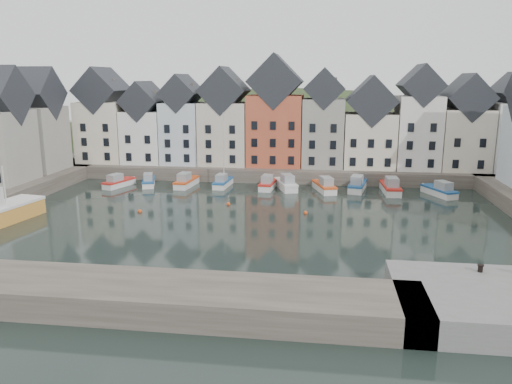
# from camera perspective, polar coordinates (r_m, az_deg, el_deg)

# --- Properties ---
(ground) EXTENTS (260.00, 260.00, 0.00)m
(ground) POSITION_cam_1_polar(r_m,az_deg,el_deg) (56.01, -0.67, -3.66)
(ground) COLOR black
(ground) RESTS_ON ground
(far_quay) EXTENTS (90.00, 16.00, 2.00)m
(far_quay) POSITION_cam_1_polar(r_m,az_deg,el_deg) (84.82, 2.27, 2.72)
(far_quay) COLOR #463D35
(far_quay) RESTS_ON ground
(near_wall) EXTENTS (50.00, 6.00, 2.00)m
(near_wall) POSITION_cam_1_polar(r_m,az_deg,el_deg) (38.86, -20.72, -10.62)
(near_wall) COLOR #463D35
(near_wall) RESTS_ON ground
(hillside) EXTENTS (153.60, 70.40, 64.00)m
(hillside) POSITION_cam_1_polar(r_m,az_deg,el_deg) (114.53, 3.45, -4.37)
(hillside) COLOR #29361B
(hillside) RESTS_ON ground
(far_terrace) EXTENTS (72.37, 8.16, 17.78)m
(far_terrace) POSITION_cam_1_polar(r_m,az_deg,el_deg) (81.56, 4.46, 7.87)
(far_terrace) COLOR beige
(far_terrace) RESTS_ON far_quay
(left_terrace) EXTENTS (7.65, 17.00, 15.69)m
(left_terrace) POSITION_cam_1_polar(r_m,az_deg,el_deg) (80.06, -25.72, 6.55)
(left_terrace) COLOR gray
(left_terrace) RESTS_ON left_quay
(mooring_buoys) EXTENTS (20.50, 5.50, 0.50)m
(mooring_buoys) POSITION_cam_1_polar(r_m,az_deg,el_deg) (61.70, -3.63, -1.98)
(mooring_buoys) COLOR #D44918
(mooring_buoys) RESTS_ON ground
(boat_a) EXTENTS (3.50, 6.11, 2.24)m
(boat_a) POSITION_cam_1_polar(r_m,az_deg,el_deg) (77.69, -15.45, 1.06)
(boat_a) COLOR silver
(boat_a) RESTS_ON ground
(boat_b) EXTENTS (3.37, 5.94, 2.18)m
(boat_b) POSITION_cam_1_polar(r_m,az_deg,el_deg) (77.47, -12.17, 1.20)
(boat_b) COLOR silver
(boat_b) RESTS_ON ground
(boat_c) EXTENTS (2.53, 6.49, 2.43)m
(boat_c) POSITION_cam_1_polar(r_m,az_deg,el_deg) (75.78, -7.99, 1.16)
(boat_c) COLOR silver
(boat_c) RESTS_ON ground
(boat_d) EXTENTS (2.21, 5.96, 11.19)m
(boat_d) POSITION_cam_1_polar(r_m,az_deg,el_deg) (75.06, -3.82, 1.15)
(boat_d) COLOR silver
(boat_d) RESTS_ON ground
(boat_e) EXTENTS (2.45, 6.27, 2.35)m
(boat_e) POSITION_cam_1_polar(r_m,az_deg,el_deg) (73.74, 1.40, 0.94)
(boat_e) COLOR silver
(boat_e) RESTS_ON ground
(boat_f) EXTENTS (4.11, 6.92, 2.54)m
(boat_f) POSITION_cam_1_polar(r_m,az_deg,el_deg) (73.47, 3.46, 0.92)
(boat_f) COLOR silver
(boat_f) RESTS_ON ground
(boat_g) EXTENTS (3.77, 6.71, 2.46)m
(boat_g) POSITION_cam_1_polar(r_m,az_deg,el_deg) (72.51, 7.84, 0.65)
(boat_g) COLOR silver
(boat_g) RESTS_ON ground
(boat_h) EXTENTS (3.29, 6.92, 2.55)m
(boat_h) POSITION_cam_1_polar(r_m,az_deg,el_deg) (73.89, 11.51, 0.76)
(boat_h) COLOR silver
(boat_h) RESTS_ON ground
(boat_i) EXTENTS (2.43, 7.00, 2.66)m
(boat_i) POSITION_cam_1_polar(r_m,az_deg,el_deg) (73.29, 15.12, 0.49)
(boat_i) COLOR silver
(boat_i) RESTS_ON ground
(boat_j) EXTENTS (4.27, 6.44, 2.38)m
(boat_j) POSITION_cam_1_polar(r_m,az_deg,el_deg) (73.69, 20.27, 0.13)
(boat_j) COLOR silver
(boat_j) RESTS_ON ground
(mooring_bollard) EXTENTS (0.48, 0.48, 0.56)m
(mooring_bollard) POSITION_cam_1_polar(r_m,az_deg,el_deg) (40.66, 24.27, -7.91)
(mooring_bollard) COLOR black
(mooring_bollard) RESTS_ON near_quay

